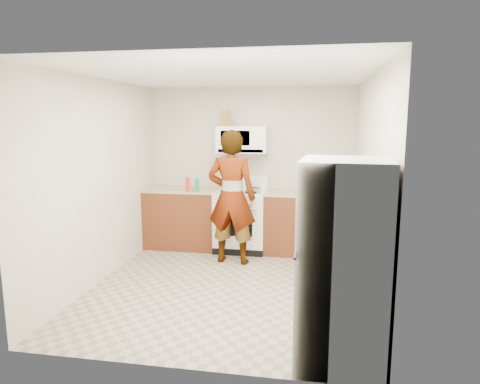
% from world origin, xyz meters
% --- Properties ---
extents(floor, '(3.60, 3.60, 0.00)m').
position_xyz_m(floor, '(0.00, 0.00, 0.00)').
color(floor, gray).
rests_on(floor, ground).
extents(back_wall, '(3.20, 0.02, 2.50)m').
position_xyz_m(back_wall, '(0.00, 1.79, 1.25)').
color(back_wall, beige).
rests_on(back_wall, floor).
extents(right_wall, '(0.02, 3.60, 2.50)m').
position_xyz_m(right_wall, '(1.59, 0.00, 1.25)').
color(right_wall, beige).
rests_on(right_wall, floor).
extents(cabinet_left, '(1.12, 0.62, 0.90)m').
position_xyz_m(cabinet_left, '(-1.04, 1.49, 0.45)').
color(cabinet_left, '#5B2815').
rests_on(cabinet_left, floor).
extents(counter_left, '(1.14, 0.64, 0.03)m').
position_xyz_m(counter_left, '(-1.04, 1.49, 0.92)').
color(counter_left, tan).
rests_on(counter_left, cabinet_left).
extents(cabinet_right, '(0.80, 0.62, 0.90)m').
position_xyz_m(cabinet_right, '(0.68, 1.49, 0.45)').
color(cabinet_right, '#5B2815').
rests_on(cabinet_right, floor).
extents(counter_right, '(0.82, 0.64, 0.03)m').
position_xyz_m(counter_right, '(0.68, 1.49, 0.92)').
color(counter_right, tan).
rests_on(counter_right, cabinet_right).
extents(gas_range, '(0.76, 0.65, 1.13)m').
position_xyz_m(gas_range, '(-0.10, 1.48, 0.49)').
color(gas_range, white).
rests_on(gas_range, floor).
extents(microwave, '(0.76, 0.38, 0.40)m').
position_xyz_m(microwave, '(-0.10, 1.61, 1.70)').
color(microwave, white).
rests_on(microwave, back_wall).
extents(person, '(0.71, 0.49, 1.87)m').
position_xyz_m(person, '(-0.13, 0.88, 0.94)').
color(person, tan).
rests_on(person, floor).
extents(fridge, '(0.76, 0.76, 1.70)m').
position_xyz_m(fridge, '(1.25, -1.46, 0.85)').
color(fridge, silver).
rests_on(fridge, floor).
extents(kettle, '(0.18, 0.18, 0.19)m').
position_xyz_m(kettle, '(0.81, 1.65, 1.03)').
color(kettle, white).
rests_on(kettle, counter_right).
extents(jug, '(0.16, 0.16, 0.24)m').
position_xyz_m(jug, '(-0.35, 1.57, 2.02)').
color(jug, brown).
rests_on(jug, microwave).
extents(saucepan, '(0.27, 0.27, 0.13)m').
position_xyz_m(saucepan, '(-0.27, 1.59, 1.02)').
color(saucepan, silver).
rests_on(saucepan, gas_range).
extents(tray, '(0.26, 0.17, 0.05)m').
position_xyz_m(tray, '(0.11, 1.36, 0.96)').
color(tray, silver).
rests_on(tray, gas_range).
extents(bottle_spray, '(0.08, 0.08, 0.21)m').
position_xyz_m(bottle_spray, '(-0.88, 1.27, 1.04)').
color(bottle_spray, red).
rests_on(bottle_spray, counter_left).
extents(bottle_hot_sauce, '(0.06, 0.06, 0.16)m').
position_xyz_m(bottle_hot_sauce, '(-0.86, 1.27, 1.02)').
color(bottle_hot_sauce, '#CE4516').
rests_on(bottle_hot_sauce, counter_left).
extents(bottle_green_cap, '(0.08, 0.08, 0.20)m').
position_xyz_m(bottle_green_cap, '(-0.72, 1.23, 1.04)').
color(bottle_green_cap, '#188534').
rests_on(bottle_green_cap, counter_left).
extents(pot_lid, '(0.32, 0.32, 0.01)m').
position_xyz_m(pot_lid, '(-0.80, 1.29, 0.94)').
color(pot_lid, white).
rests_on(pot_lid, counter_left).
extents(broom, '(0.24, 0.23, 1.44)m').
position_xyz_m(broom, '(1.56, 0.86, 0.73)').
color(broom, silver).
rests_on(broom, floor).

